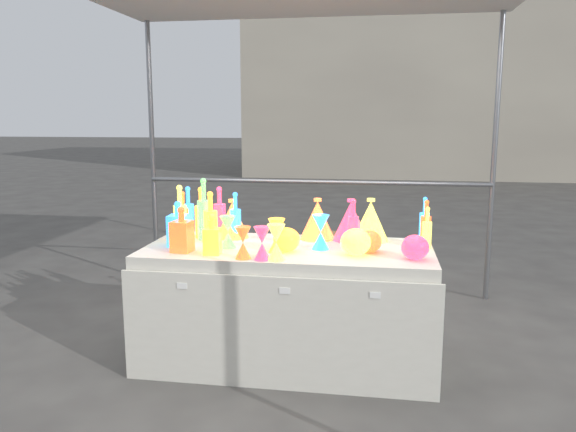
# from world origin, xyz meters

# --- Properties ---
(ground) EXTENTS (80.00, 80.00, 0.00)m
(ground) POSITION_xyz_m (0.00, 0.00, 0.00)
(ground) COLOR #5D5A56
(ground) RESTS_ON ground
(display_table) EXTENTS (1.84, 0.83, 0.75)m
(display_table) POSITION_xyz_m (0.00, -0.01, 0.37)
(display_table) COLOR silver
(display_table) RESTS_ON ground
(background_building) EXTENTS (14.00, 6.00, 6.00)m
(background_building) POSITION_xyz_m (4.00, 14.00, 3.00)
(background_building) COLOR #B9B09A
(background_building) RESTS_ON ground
(cardboard_box_closed) EXTENTS (0.70, 0.62, 0.43)m
(cardboard_box_closed) POSITION_xyz_m (0.19, 1.91, 0.21)
(cardboard_box_closed) COLOR #B07D4F
(cardboard_box_closed) RESTS_ON ground
(cardboard_box_flat) EXTENTS (0.82, 0.61, 0.07)m
(cardboard_box_flat) POSITION_xyz_m (-0.00, 2.36, 0.03)
(cardboard_box_flat) COLOR #B07D4F
(cardboard_box_flat) RESTS_ON ground
(bottle_0) EXTENTS (0.11, 0.11, 0.35)m
(bottle_0) POSITION_xyz_m (-0.63, 0.20, 0.92)
(bottle_0) COLOR red
(bottle_0) RESTS_ON display_table
(bottle_1) EXTENTS (0.09, 0.09, 0.34)m
(bottle_1) POSITION_xyz_m (-0.75, 0.29, 0.92)
(bottle_1) COLOR green
(bottle_1) RESTS_ON display_table
(bottle_2) EXTENTS (0.09, 0.09, 0.32)m
(bottle_2) POSITION_xyz_m (-0.74, 0.17, 0.91)
(bottle_2) COLOR orange
(bottle_2) RESTS_ON display_table
(bottle_3) EXTENTS (0.11, 0.11, 0.33)m
(bottle_3) POSITION_xyz_m (-0.54, 0.35, 0.92)
(bottle_3) COLOR #1E32B0
(bottle_3) RESTS_ON display_table
(bottle_4) EXTENTS (0.11, 0.11, 0.37)m
(bottle_4) POSITION_xyz_m (-0.74, 0.09, 0.94)
(bottle_4) COLOR #136877
(bottle_4) RESTS_ON display_table
(bottle_5) EXTENTS (0.12, 0.12, 0.41)m
(bottle_5) POSITION_xyz_m (-0.59, 0.14, 0.96)
(bottle_5) COLOR #A721A3
(bottle_5) RESTS_ON display_table
(bottle_6) EXTENTS (0.10, 0.10, 0.34)m
(bottle_6) POSITION_xyz_m (-0.51, 0.04, 0.92)
(bottle_6) COLOR red
(bottle_6) RESTS_ON display_table
(bottle_7) EXTENTS (0.10, 0.10, 0.32)m
(bottle_7) POSITION_xyz_m (-0.39, 0.19, 0.91)
(bottle_7) COLOR green
(bottle_7) RESTS_ON display_table
(decanter_0) EXTENTS (0.10, 0.10, 0.25)m
(decanter_0) POSITION_xyz_m (-0.42, -0.25, 0.87)
(decanter_0) COLOR red
(decanter_0) RESTS_ON display_table
(decanter_1) EXTENTS (0.13, 0.13, 0.28)m
(decanter_1) POSITION_xyz_m (-0.62, -0.22, 0.89)
(decanter_1) COLOR orange
(decanter_1) RESTS_ON display_table
(decanter_2) EXTENTS (0.13, 0.13, 0.29)m
(decanter_2) POSITION_xyz_m (-0.69, -0.07, 0.89)
(decanter_2) COLOR green
(decanter_2) RESTS_ON display_table
(hourglass_0) EXTENTS (0.12, 0.12, 0.19)m
(hourglass_0) POSITION_xyz_m (-0.21, -0.33, 0.84)
(hourglass_0) COLOR orange
(hourglass_0) RESTS_ON display_table
(hourglass_1) EXTENTS (0.10, 0.10, 0.19)m
(hourglass_1) POSITION_xyz_m (-0.10, -0.34, 0.85)
(hourglass_1) COLOR #1E32B0
(hourglass_1) RESTS_ON display_table
(hourglass_2) EXTENTS (0.10, 0.10, 0.21)m
(hourglass_2) POSITION_xyz_m (-0.01, -0.33, 0.85)
(hourglass_2) COLOR #136877
(hourglass_2) RESTS_ON display_table
(hourglass_3) EXTENTS (0.10, 0.10, 0.20)m
(hourglass_3) POSITION_xyz_m (-0.37, -0.07, 0.85)
(hourglass_3) COLOR #A721A3
(hourglass_3) RESTS_ON display_table
(hourglass_4) EXTENTS (0.12, 0.12, 0.21)m
(hourglass_4) POSITION_xyz_m (-0.05, -0.14, 0.85)
(hourglass_4) COLOR red
(hourglass_4) RESTS_ON display_table
(hourglass_5) EXTENTS (0.13, 0.13, 0.22)m
(hourglass_5) POSITION_xyz_m (0.21, -0.02, 0.86)
(hourglass_5) COLOR green
(hourglass_5) RESTS_ON display_table
(globe_0) EXTENTS (0.19, 0.19, 0.13)m
(globe_0) POSITION_xyz_m (0.01, -0.11, 0.82)
(globe_0) COLOR red
(globe_0) RESTS_ON display_table
(globe_1) EXTENTS (0.23, 0.23, 0.14)m
(globe_1) POSITION_xyz_m (0.43, -0.15, 0.82)
(globe_1) COLOR #136877
(globe_1) RESTS_ON display_table
(globe_2) EXTENTS (0.20, 0.20, 0.12)m
(globe_2) POSITION_xyz_m (0.51, -0.06, 0.81)
(globe_2) COLOR orange
(globe_2) RESTS_ON display_table
(globe_3) EXTENTS (0.19, 0.19, 0.13)m
(globe_3) POSITION_xyz_m (0.77, -0.19, 0.81)
(globe_3) COLOR #1E32B0
(globe_3) RESTS_ON display_table
(lampshade_0) EXTENTS (0.25, 0.25, 0.26)m
(lampshade_0) POSITION_xyz_m (-0.42, 0.24, 0.88)
(lampshade_0) COLOR yellow
(lampshade_0) RESTS_ON display_table
(lampshade_1) EXTENTS (0.29, 0.29, 0.28)m
(lampshade_1) POSITION_xyz_m (0.16, 0.28, 0.89)
(lampshade_1) COLOR yellow
(lampshade_1) RESTS_ON display_table
(lampshade_2) EXTENTS (0.31, 0.31, 0.28)m
(lampshade_2) POSITION_xyz_m (0.38, 0.27, 0.89)
(lampshade_2) COLOR #1E32B0
(lampshade_2) RESTS_ON display_table
(lampshade_3) EXTENTS (0.32, 0.32, 0.28)m
(lampshade_3) POSITION_xyz_m (0.51, 0.28, 0.89)
(lampshade_3) COLOR #136877
(lampshade_3) RESTS_ON display_table
(bottle_8) EXTENTS (0.08, 0.08, 0.29)m
(bottle_8) POSITION_xyz_m (0.86, 0.34, 0.90)
(bottle_8) COLOR green
(bottle_8) RESTS_ON display_table
(bottle_9) EXTENTS (0.08, 0.08, 0.29)m
(bottle_9) POSITION_xyz_m (0.86, 0.21, 0.90)
(bottle_9) COLOR orange
(bottle_9) RESTS_ON display_table
(bottle_10) EXTENTS (0.08, 0.08, 0.30)m
(bottle_10) POSITION_xyz_m (0.40, 0.09, 0.90)
(bottle_10) COLOR #1E32B0
(bottle_10) RESTS_ON display_table
(bottle_11) EXTENTS (0.07, 0.07, 0.26)m
(bottle_11) POSITION_xyz_m (0.86, 0.12, 0.88)
(bottle_11) COLOR #136877
(bottle_11) RESTS_ON display_table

